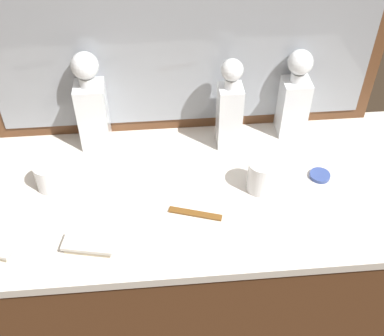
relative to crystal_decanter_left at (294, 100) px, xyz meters
The scene contains 11 objects.
ground_plane 1.03m from the crystal_decanter_left, 145.38° to the right, with size 6.00×6.00×0.00m, color #2D2319.
dresser 0.67m from the crystal_decanter_left, 145.38° to the right, with size 1.40×0.62×0.82m.
dresser_mirror 0.42m from the crystal_decanter_left, behind, with size 1.23×0.03×0.73m.
crystal_decanter_left is the anchor object (origin of this frame).
crystal_decanter_front 0.63m from the crystal_decanter_left, behind, with size 0.09×0.09×0.32m.
crystal_decanter_rear 0.22m from the crystal_decanter_left, 167.96° to the right, with size 0.07×0.07×0.31m.
crystal_tumbler_left 0.30m from the crystal_decanter_left, 119.61° to the right, with size 0.08×0.08×0.10m.
crystal_tumbler_far_right 0.78m from the crystal_decanter_left, 165.56° to the right, with size 0.08×0.08×0.08m.
silver_brush_far_right 0.77m from the crystal_decanter_left, 145.49° to the right, with size 0.14×0.08×0.02m.
porcelain_dish 0.26m from the crystal_decanter_left, 79.56° to the right, with size 0.06×0.06×0.01m.
tortoiseshell_comb 0.49m from the crystal_decanter_left, 135.03° to the right, with size 0.15×0.07×0.01m.
Camera 1 is at (-0.09, -1.01, 1.87)m, focal length 46.49 mm.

